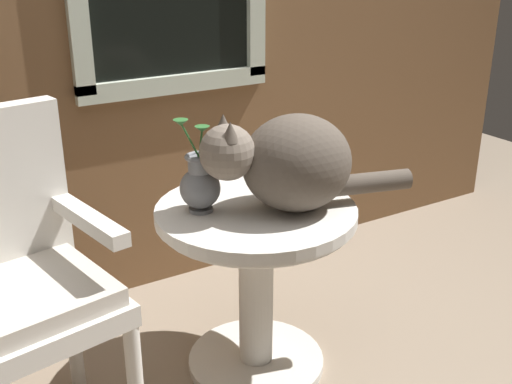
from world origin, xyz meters
TOP-DOWN VIEW (x-y plane):
  - ground_plane at (0.00, 0.00)m, footprint 6.00×6.00m
  - wicker_side_table at (0.11, 0.06)m, footprint 0.62×0.62m
  - wicker_chair at (-0.62, 0.09)m, footprint 0.53×0.49m
  - cat at (0.19, -0.01)m, footprint 0.66×0.37m
  - pewter_vase_with_ivy at (-0.05, 0.12)m, footprint 0.14×0.12m

SIDE VIEW (x-z plane):
  - ground_plane at x=0.00m, z-range 0.00..0.00m
  - wicker_side_table at x=0.11m, z-range 0.12..0.70m
  - wicker_chair at x=-0.62m, z-range 0.07..1.02m
  - pewter_vase_with_ivy at x=-0.05m, z-range 0.53..0.82m
  - cat at x=0.19m, z-range 0.58..0.88m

